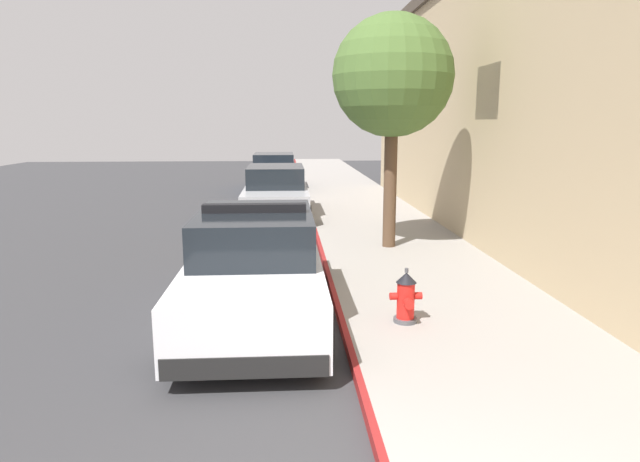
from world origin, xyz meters
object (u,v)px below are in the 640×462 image
at_px(parked_car_silver_ahead, 276,194).
at_px(fire_hydrant, 406,298).
at_px(parked_car_dark_far, 274,173).
at_px(police_cruiser, 256,268).
at_px(street_tree, 393,77).

xyz_separation_m(parked_car_silver_ahead, fire_hydrant, (1.89, -9.45, -0.25)).
xyz_separation_m(parked_car_dark_far, fire_hydrant, (2.07, -16.48, -0.25)).
height_order(parked_car_dark_far, fire_hydrant, parked_car_dark_far).
bearing_deg(fire_hydrant, police_cruiser, 160.91).
distance_m(parked_car_dark_far, street_tree, 12.41).
relative_size(police_cruiser, street_tree, 0.98).
height_order(police_cruiser, parked_car_silver_ahead, police_cruiser).
xyz_separation_m(fire_hydrant, street_tree, (0.66, 4.76, 3.27)).
xyz_separation_m(parked_car_silver_ahead, parked_car_dark_far, (-0.18, 7.03, 0.00)).
relative_size(parked_car_silver_ahead, fire_hydrant, 6.37).
relative_size(police_cruiser, parked_car_silver_ahead, 1.00).
relative_size(police_cruiser, fire_hydrant, 6.37).
relative_size(parked_car_silver_ahead, street_tree, 0.98).
xyz_separation_m(parked_car_silver_ahead, street_tree, (2.55, -4.69, 3.02)).
bearing_deg(parked_car_silver_ahead, parked_car_dark_far, 91.47).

